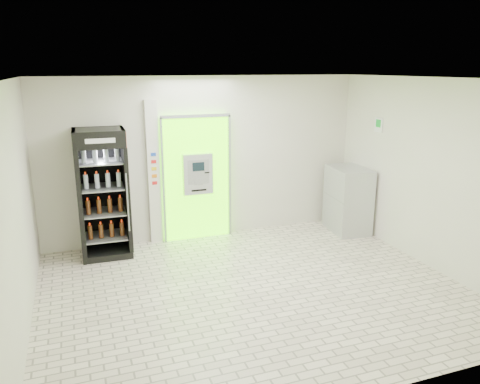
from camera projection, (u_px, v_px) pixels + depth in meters
name	position (u px, v px, depth m)	size (l,w,h in m)	color
ground	(254.00, 289.00, 6.83)	(6.00, 6.00, 0.00)	beige
room_shell	(255.00, 166.00, 6.35)	(6.00, 6.00, 6.00)	silver
atm_assembly	(197.00, 177.00, 8.66)	(1.30, 0.24, 2.33)	#57FF00
pillar	(154.00, 173.00, 8.40)	(0.22, 0.11, 2.60)	silver
beverage_cooler	(103.00, 196.00, 7.88)	(0.84, 0.78, 2.18)	black
steel_cabinet	(348.00, 200.00, 9.15)	(0.74, 1.02, 1.27)	#B1B4B9
exit_sign	(379.00, 125.00, 8.53)	(0.02, 0.22, 0.26)	white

